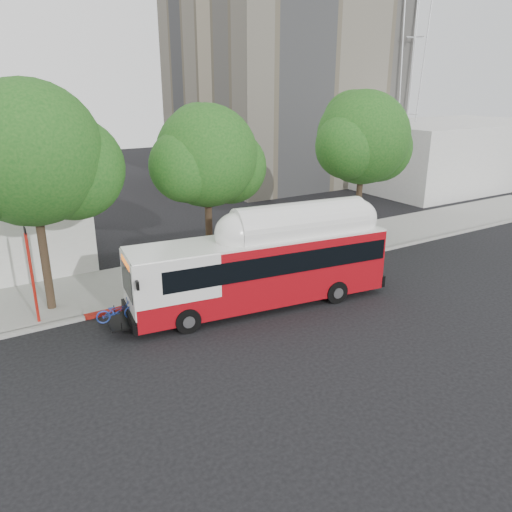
{
  "coord_description": "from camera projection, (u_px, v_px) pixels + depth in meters",
  "views": [
    {
      "loc": [
        -11.77,
        -16.18,
        9.46
      ],
      "look_at": [
        -0.01,
        3.0,
        1.65
      ],
      "focal_mm": 35.0,
      "sensor_mm": 36.0,
      "label": 1
    }
  ],
  "objects": [
    {
      "name": "sidewalk",
      "position": [
        223.0,
        265.0,
        27.16
      ],
      "size": [
        60.0,
        5.0,
        0.15
      ],
      "primitive_type": "cube",
      "color": "gray",
      "rests_on": "ground"
    },
    {
      "name": "horizon_block",
      "position": [
        448.0,
        153.0,
        48.67
      ],
      "size": [
        20.0,
        12.0,
        6.0
      ],
      "primitive_type": "cube",
      "color": "silver",
      "rests_on": "ground"
    },
    {
      "name": "ground",
      "position": [
        292.0,
        310.0,
        21.95
      ],
      "size": [
        120.0,
        120.0,
        0.0
      ],
      "primitive_type": "plane",
      "color": "black",
      "rests_on": "ground"
    },
    {
      "name": "transit_bus",
      "position": [
        262.0,
        269.0,
        21.94
      ],
      "size": [
        12.54,
        3.92,
        3.66
      ],
      "rotation": [
        0.0,
        0.0,
        -0.13
      ],
      "color": "#A00B13",
      "rests_on": "ground"
    },
    {
      "name": "red_curb_segment",
      "position": [
        192.0,
        293.0,
        23.59
      ],
      "size": [
        10.0,
        0.32,
        0.16
      ],
      "primitive_type": "cube",
      "color": "maroon",
      "rests_on": "ground"
    },
    {
      "name": "street_tree_right",
      "position": [
        368.0,
        141.0,
        29.28
      ],
      "size": [
        6.21,
        5.4,
        9.18
      ],
      "color": "#2D2116",
      "rests_on": "ground"
    },
    {
      "name": "signal_pole",
      "position": [
        32.0,
        276.0,
        19.96
      ],
      "size": [
        0.12,
        0.4,
        4.19
      ],
      "color": "red",
      "rests_on": "ground"
    },
    {
      "name": "curb_strip",
      "position": [
        247.0,
        281.0,
        25.07
      ],
      "size": [
        60.0,
        0.3,
        0.15
      ],
      "primitive_type": "cube",
      "color": "gray",
      "rests_on": "ground"
    },
    {
      "name": "street_tree_left",
      "position": [
        43.0,
        158.0,
        20.05
      ],
      "size": [
        6.67,
        5.8,
        9.74
      ],
      "color": "#2D2116",
      "rests_on": "ground"
    },
    {
      "name": "street_tree_mid",
      "position": [
        214.0,
        159.0,
        24.6
      ],
      "size": [
        5.75,
        5.0,
        8.62
      ],
      "color": "#2D2116",
      "rests_on": "ground"
    }
  ]
}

